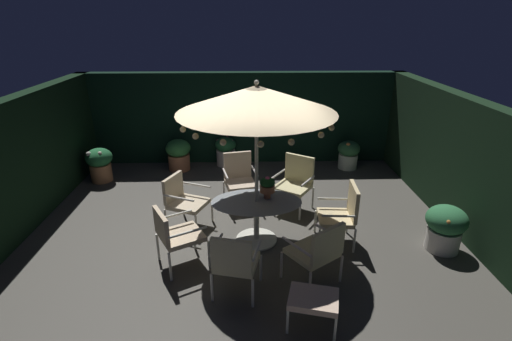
{
  "coord_description": "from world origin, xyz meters",
  "views": [
    {
      "loc": [
        0.08,
        -5.52,
        3.46
      ],
      "look_at": [
        0.24,
        0.1,
        1.14
      ],
      "focal_mm": 26.46,
      "sensor_mm": 36.0,
      "label": 1
    }
  ],
  "objects_px": {
    "potted_plant_right_near": "(100,163)",
    "potted_plant_back_left": "(348,154)",
    "patio_chair_south": "(175,233)",
    "patio_umbrella": "(257,100)",
    "patio_chair_southeast": "(183,198)",
    "patio_chair_east": "(239,176)",
    "potted_plant_right_far": "(226,150)",
    "patio_chair_west": "(318,250)",
    "potted_plant_left_far": "(445,227)",
    "centerpiece_planter": "(267,185)",
    "patio_chair_southwest": "(235,260)",
    "patio_chair_north": "(343,211)",
    "potted_plant_left_near": "(179,154)",
    "patio_dining_table": "(256,212)",
    "ottoman_footrest": "(313,300)",
    "patio_chair_northeast": "(295,180)"
  },
  "relations": [
    {
      "from": "potted_plant_right_far",
      "to": "potted_plant_back_left",
      "type": "relative_size",
      "value": 1.04
    },
    {
      "from": "patio_umbrella",
      "to": "patio_chair_southeast",
      "type": "relative_size",
      "value": 2.86
    },
    {
      "from": "centerpiece_planter",
      "to": "potted_plant_right_far",
      "type": "distance_m",
      "value": 3.48
    },
    {
      "from": "potted_plant_back_left",
      "to": "patio_dining_table",
      "type": "bearing_deg",
      "value": -126.37
    },
    {
      "from": "patio_chair_east",
      "to": "potted_plant_right_far",
      "type": "xyz_separation_m",
      "value": [
        -0.36,
        2.1,
        -0.21
      ]
    },
    {
      "from": "patio_chair_east",
      "to": "potted_plant_right_near",
      "type": "xyz_separation_m",
      "value": [
        -3.12,
        1.2,
        -0.16
      ]
    },
    {
      "from": "potted_plant_right_near",
      "to": "potted_plant_left_near",
      "type": "distance_m",
      "value": 1.76
    },
    {
      "from": "patio_chair_southwest",
      "to": "potted_plant_right_far",
      "type": "height_order",
      "value": "patio_chair_southwest"
    },
    {
      "from": "potted_plant_right_far",
      "to": "potted_plant_right_near",
      "type": "bearing_deg",
      "value": -161.89
    },
    {
      "from": "potted_plant_right_near",
      "to": "patio_chair_southwest",
      "type": "bearing_deg",
      "value": -51.3
    },
    {
      "from": "patio_chair_north",
      "to": "patio_umbrella",
      "type": "bearing_deg",
      "value": 176.06
    },
    {
      "from": "patio_chair_southwest",
      "to": "patio_chair_west",
      "type": "relative_size",
      "value": 1.0
    },
    {
      "from": "patio_dining_table",
      "to": "potted_plant_right_near",
      "type": "bearing_deg",
      "value": 143.36
    },
    {
      "from": "patio_dining_table",
      "to": "patio_chair_north",
      "type": "distance_m",
      "value": 1.38
    },
    {
      "from": "patio_chair_southeast",
      "to": "potted_plant_back_left",
      "type": "distance_m",
      "value": 4.43
    },
    {
      "from": "patio_chair_northeast",
      "to": "potted_plant_right_near",
      "type": "height_order",
      "value": "patio_chair_northeast"
    },
    {
      "from": "potted_plant_left_near",
      "to": "potted_plant_left_far",
      "type": "xyz_separation_m",
      "value": [
        4.71,
        -3.49,
        0.0
      ]
    },
    {
      "from": "patio_chair_southwest",
      "to": "centerpiece_planter",
      "type": "bearing_deg",
      "value": 70.98
    },
    {
      "from": "patio_umbrella",
      "to": "potted_plant_left_far",
      "type": "relative_size",
      "value": 3.5
    },
    {
      "from": "patio_chair_southeast",
      "to": "patio_chair_south",
      "type": "distance_m",
      "value": 1.2
    },
    {
      "from": "patio_chair_southeast",
      "to": "potted_plant_left_near",
      "type": "xyz_separation_m",
      "value": [
        -0.51,
        2.62,
        -0.12
      ]
    },
    {
      "from": "patio_chair_west",
      "to": "potted_plant_left_far",
      "type": "xyz_separation_m",
      "value": [
        2.15,
        0.78,
        -0.15
      ]
    },
    {
      "from": "patio_chair_north",
      "to": "potted_plant_right_near",
      "type": "distance_m",
      "value": 5.46
    },
    {
      "from": "patio_umbrella",
      "to": "potted_plant_left_far",
      "type": "distance_m",
      "value": 3.54
    },
    {
      "from": "patio_chair_northeast",
      "to": "potted_plant_left_near",
      "type": "bearing_deg",
      "value": 141.55
    },
    {
      "from": "patio_chair_southeast",
      "to": "potted_plant_left_near",
      "type": "relative_size",
      "value": 1.22
    },
    {
      "from": "centerpiece_planter",
      "to": "potted_plant_back_left",
      "type": "bearing_deg",
      "value": 54.87
    },
    {
      "from": "patio_chair_northeast",
      "to": "potted_plant_right_far",
      "type": "relative_size",
      "value": 1.45
    },
    {
      "from": "potted_plant_left_near",
      "to": "potted_plant_right_far",
      "type": "xyz_separation_m",
      "value": [
        1.11,
        0.28,
        -0.03
      ]
    },
    {
      "from": "patio_umbrella",
      "to": "patio_chair_south",
      "type": "height_order",
      "value": "patio_umbrella"
    },
    {
      "from": "patio_umbrella",
      "to": "patio_chair_north",
      "type": "distance_m",
      "value": 2.25
    },
    {
      "from": "patio_dining_table",
      "to": "centerpiece_planter",
      "type": "height_order",
      "value": "centerpiece_planter"
    },
    {
      "from": "ottoman_footrest",
      "to": "potted_plant_left_near",
      "type": "xyz_separation_m",
      "value": [
        -2.38,
        5.02,
        0.04
      ]
    },
    {
      "from": "patio_chair_northeast",
      "to": "patio_chair_west",
      "type": "bearing_deg",
      "value": -89.46
    },
    {
      "from": "patio_chair_west",
      "to": "patio_chair_north",
      "type": "bearing_deg",
      "value": 60.39
    },
    {
      "from": "ottoman_footrest",
      "to": "potted_plant_back_left",
      "type": "bearing_deg",
      "value": 71.26
    },
    {
      "from": "patio_chair_south",
      "to": "potted_plant_back_left",
      "type": "distance_m",
      "value": 5.18
    },
    {
      "from": "patio_chair_north",
      "to": "patio_chair_northeast",
      "type": "relative_size",
      "value": 0.98
    },
    {
      "from": "patio_umbrella",
      "to": "patio_chair_southwest",
      "type": "height_order",
      "value": "patio_umbrella"
    },
    {
      "from": "patio_chair_southeast",
      "to": "patio_chair_south",
      "type": "xyz_separation_m",
      "value": [
        0.07,
        -1.19,
        0.04
      ]
    },
    {
      "from": "ottoman_footrest",
      "to": "potted_plant_back_left",
      "type": "height_order",
      "value": "potted_plant_back_left"
    },
    {
      "from": "potted_plant_right_near",
      "to": "potted_plant_back_left",
      "type": "distance_m",
      "value": 5.76
    },
    {
      "from": "patio_umbrella",
      "to": "patio_chair_south",
      "type": "relative_size",
      "value": 2.78
    },
    {
      "from": "patio_umbrella",
      "to": "potted_plant_left_far",
      "type": "bearing_deg",
      "value": -6.52
    },
    {
      "from": "patio_chair_southeast",
      "to": "potted_plant_back_left",
      "type": "relative_size",
      "value": 1.34
    },
    {
      "from": "patio_dining_table",
      "to": "centerpiece_planter",
      "type": "relative_size",
      "value": 3.87
    },
    {
      "from": "patio_chair_east",
      "to": "potted_plant_right_near",
      "type": "distance_m",
      "value": 3.34
    },
    {
      "from": "patio_chair_east",
      "to": "potted_plant_right_near",
      "type": "bearing_deg",
      "value": 158.98
    },
    {
      "from": "patio_dining_table",
      "to": "patio_chair_north",
      "type": "height_order",
      "value": "patio_chair_north"
    },
    {
      "from": "patio_umbrella",
      "to": "centerpiece_planter",
      "type": "distance_m",
      "value": 1.41
    }
  ]
}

